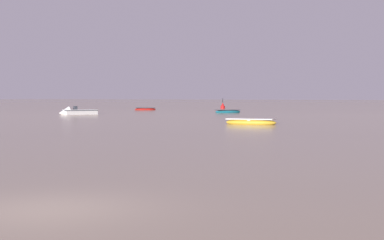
{
  "coord_description": "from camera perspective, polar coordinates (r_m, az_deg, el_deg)",
  "views": [
    {
      "loc": [
        9.04,
        -8.82,
        2.47
      ],
      "look_at": [
        -18.24,
        36.06,
        0.27
      ],
      "focal_mm": 52.76,
      "sensor_mm": 36.0,
      "label": 1
    }
  ],
  "objects": [
    {
      "name": "channel_buoy",
      "position": [
        114.28,
        3.12,
        1.39
      ],
      "size": [
        0.9,
        0.9,
        2.3
      ],
      "color": "red",
      "rests_on": "ground"
    },
    {
      "name": "ground_plane",
      "position": [
        12.87,
        -14.31,
        -8.73
      ],
      "size": [
        800.0,
        800.0,
        0.0
      ],
      "primitive_type": "plane",
      "color": "tan"
    },
    {
      "name": "rowboat_moored_5",
      "position": [
        50.16,
        5.97,
        -0.21
      ],
      "size": [
        4.79,
        2.31,
        0.72
      ],
      "rotation": [
        0.0,
        0.0,
        3.31
      ],
      "color": "gold",
      "rests_on": "ground"
    },
    {
      "name": "rowboat_moored_3",
      "position": [
        103.08,
        -4.74,
        1.11
      ],
      "size": [
        3.72,
        3.51,
        0.6
      ],
      "rotation": [
        0.0,
        0.0,
        0.73
      ],
      "color": "red",
      "rests_on": "ground"
    },
    {
      "name": "motorboat_moored_0",
      "position": [
        78.99,
        -11.79,
        0.74
      ],
      "size": [
        3.96,
        5.56,
        1.82
      ],
      "rotation": [
        0.0,
        0.0,
        4.26
      ],
      "color": "white",
      "rests_on": "ground"
    },
    {
      "name": "rowboat_moored_2",
      "position": [
        85.34,
        3.64,
        0.85
      ],
      "size": [
        3.64,
        4.03,
        0.64
      ],
      "rotation": [
        0.0,
        0.0,
        0.89
      ],
      "color": "#197084",
      "rests_on": "ground"
    }
  ]
}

